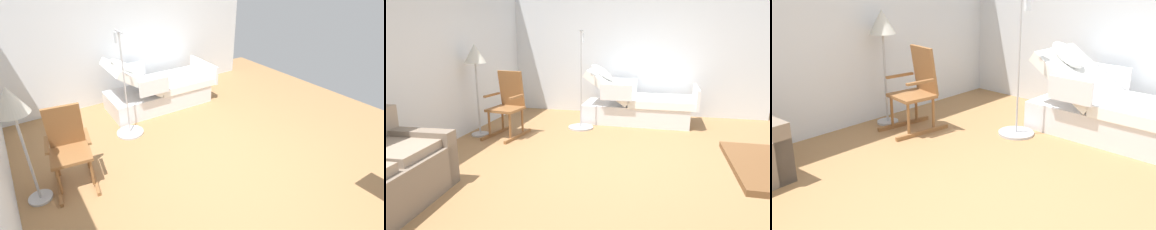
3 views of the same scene
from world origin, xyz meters
The scene contains 7 objects.
ground_plane centered at (0.00, 0.00, 0.00)m, with size 7.20×7.20×0.00m, color #9E7247.
back_wall centered at (0.00, 2.60, 1.35)m, with size 5.96×0.10×2.70m, color silver.
side_wall centered at (2.93, 0.00, 1.35)m, with size 0.10×5.29×2.70m, color silver.
hospital_bed centered at (2.18, -0.14, 0.31)m, with size 1.06×2.08×1.12m.
rocking_chair centered at (0.82, 1.83, 0.50)m, with size 0.82×0.57×1.05m.
floor_lamp centered at (0.69, 2.29, 1.23)m, with size 0.34×0.34×1.48m.
iv_pole centered at (1.50, 0.78, 0.25)m, with size 0.44×0.44×1.69m.
Camera 3 is at (-2.67, -2.12, 1.93)m, focal length 40.54 mm.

